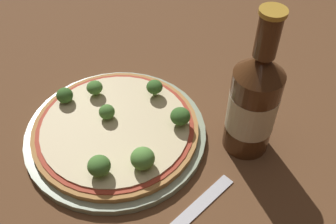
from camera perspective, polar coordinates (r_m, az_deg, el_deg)
name	(u,v)px	position (r m, az deg, el deg)	size (l,w,h in m)	color
ground_plane	(121,141)	(0.63, -6.82, -4.20)	(3.00, 3.00, 0.00)	brown
plate	(117,133)	(0.64, -7.48, -3.06)	(0.29, 0.29, 0.01)	#93A384
pizza	(117,128)	(0.63, -7.46, -2.29)	(0.26, 0.26, 0.01)	#B77F42
broccoli_floret_0	(99,166)	(0.55, -9.97, -7.71)	(0.03, 0.03, 0.03)	#7A9E5B
broccoli_floret_1	(180,116)	(0.60, 1.80, -0.63)	(0.03, 0.03, 0.03)	#7A9E5B
broccoli_floret_2	(143,158)	(0.55, -3.70, -6.73)	(0.03, 0.03, 0.03)	#7A9E5B
broccoli_floret_3	(65,95)	(0.67, -14.77, 2.36)	(0.03, 0.03, 0.03)	#7A9E5B
broccoli_floret_4	(108,111)	(0.62, -8.72, 0.08)	(0.03, 0.03, 0.02)	#7A9E5B
broccoli_floret_5	(155,87)	(0.65, -1.97, 3.64)	(0.03, 0.03, 0.03)	#7A9E5B
broccoli_floret_6	(95,88)	(0.66, -10.60, 3.50)	(0.03, 0.03, 0.03)	#7A9E5B
beer_bottle	(253,103)	(0.57, 12.28, 1.35)	(0.07, 0.07, 0.24)	#472814
fork	(188,215)	(0.55, 2.95, -14.76)	(0.04, 0.17, 0.00)	silver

